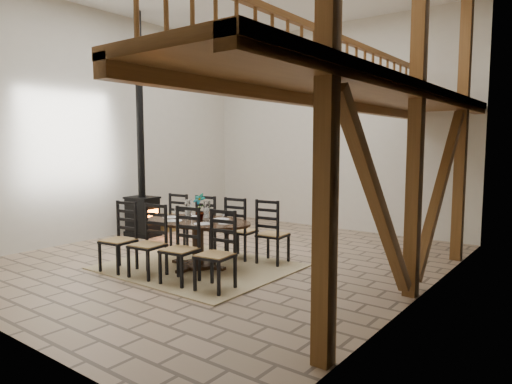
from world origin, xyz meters
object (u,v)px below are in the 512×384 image
Objects in this scene: wood_stove at (142,188)px; log_basket at (168,223)px; dining_table at (198,244)px; log_stack at (152,226)px.

log_basket is (-0.05, 0.80, -0.93)m from wood_stove.
log_basket is (-2.97, 1.99, -0.22)m from dining_table.
log_stack is at bearing 115.61° from wood_stove.
wood_stove reaches higher than log_stack.
wood_stove is 1.23m from log_basket.
wood_stove is (-2.92, 1.19, 0.71)m from dining_table.
dining_table is 4.93× the size of log_stack.
dining_table is 3.59m from log_basket.
log_stack is (-3.23, 1.71, -0.29)m from dining_table.
log_basket is at bearing 88.76° from wood_stove.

